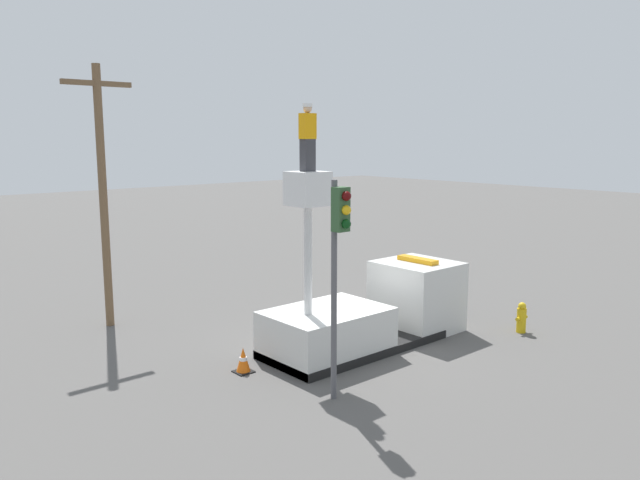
{
  "coord_description": "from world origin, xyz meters",
  "views": [
    {
      "loc": [
        -12.32,
        -12.58,
        6.11
      ],
      "look_at": [
        -2.33,
        -1.13,
        3.61
      ],
      "focal_mm": 35.0,
      "sensor_mm": 36.0,
      "label": 1
    }
  ],
  "objects_px": {
    "traffic_light_pole": "(338,247)",
    "traffic_cone_rear": "(243,361)",
    "utility_pole": "(103,188)",
    "bucket_truck": "(371,313)",
    "fire_hydrant": "(522,318)",
    "worker": "(308,137)"
  },
  "relations": [
    {
      "from": "fire_hydrant",
      "to": "bucket_truck",
      "type": "bearing_deg",
      "value": 150.73
    },
    {
      "from": "bucket_truck",
      "to": "fire_hydrant",
      "type": "xyz_separation_m",
      "value": [
        4.32,
        -2.42,
        -0.46
      ]
    },
    {
      "from": "traffic_cone_rear",
      "to": "worker",
      "type": "bearing_deg",
      "value": -16.75
    },
    {
      "from": "worker",
      "to": "fire_hydrant",
      "type": "relative_size",
      "value": 1.79
    },
    {
      "from": "fire_hydrant",
      "to": "traffic_cone_rear",
      "type": "height_order",
      "value": "fire_hydrant"
    },
    {
      "from": "traffic_light_pole",
      "to": "utility_pole",
      "type": "bearing_deg",
      "value": 99.85
    },
    {
      "from": "traffic_light_pole",
      "to": "traffic_cone_rear",
      "type": "bearing_deg",
      "value": 102.96
    },
    {
      "from": "bucket_truck",
      "to": "worker",
      "type": "bearing_deg",
      "value": 180.0
    },
    {
      "from": "fire_hydrant",
      "to": "utility_pole",
      "type": "height_order",
      "value": "utility_pole"
    },
    {
      "from": "utility_pole",
      "to": "traffic_cone_rear",
      "type": "bearing_deg",
      "value": -81.6
    },
    {
      "from": "traffic_cone_rear",
      "to": "fire_hydrant",
      "type": "bearing_deg",
      "value": -19.03
    },
    {
      "from": "worker",
      "to": "traffic_light_pole",
      "type": "distance_m",
      "value": 3.6
    },
    {
      "from": "bucket_truck",
      "to": "traffic_cone_rear",
      "type": "bearing_deg",
      "value": 172.81
    },
    {
      "from": "worker",
      "to": "traffic_light_pole",
      "type": "xyz_separation_m",
      "value": [
        -1.11,
        -2.4,
        -2.45
      ]
    },
    {
      "from": "worker",
      "to": "fire_hydrant",
      "type": "bearing_deg",
      "value": -19.61
    },
    {
      "from": "bucket_truck",
      "to": "traffic_light_pole",
      "type": "distance_m",
      "value": 5.1
    },
    {
      "from": "bucket_truck",
      "to": "utility_pole",
      "type": "distance_m",
      "value": 9.36
    },
    {
      "from": "bucket_truck",
      "to": "fire_hydrant",
      "type": "relative_size",
      "value": 6.81
    },
    {
      "from": "traffic_light_pole",
      "to": "bucket_truck",
      "type": "bearing_deg",
      "value": 33.76
    },
    {
      "from": "utility_pole",
      "to": "traffic_light_pole",
      "type": "bearing_deg",
      "value": -80.15
    },
    {
      "from": "traffic_light_pole",
      "to": "utility_pole",
      "type": "distance_m",
      "value": 9.49
    },
    {
      "from": "bucket_truck",
      "to": "worker",
      "type": "xyz_separation_m",
      "value": [
        -2.47,
        0.0,
        5.18
      ]
    }
  ]
}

